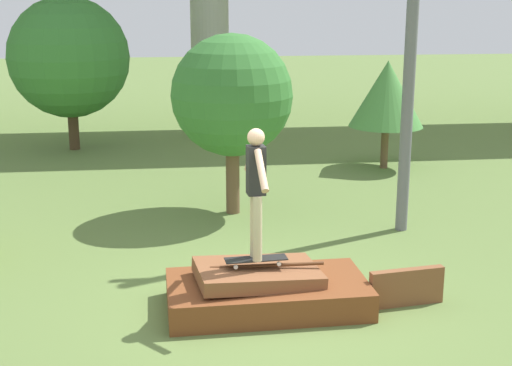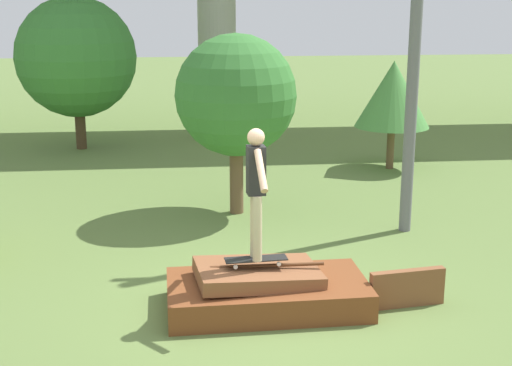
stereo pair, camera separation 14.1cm
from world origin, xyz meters
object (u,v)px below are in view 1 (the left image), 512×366
Objects in this scene: skater at (256,184)px; tree_mid_back at (232,96)px; tree_behind_left at (69,57)px; utility_pole at (412,23)px; tree_behind_right at (387,94)px; skateboard at (256,259)px.

tree_mid_back is at bearing 88.97° from skater.
tree_mid_back reaches higher than skater.
tree_behind_left reaches higher than tree_mid_back.
skater is at bearing -134.63° from utility_pole.
utility_pole reaches higher than tree_behind_left.
tree_behind_left is (-6.48, 7.54, -1.10)m from utility_pole.
tree_behind_right is (3.93, 7.44, 0.07)m from skater.
tree_mid_back reaches higher than skateboard.
skater is 0.25× the size of utility_pole.
utility_pole reaches higher than tree_behind_right.
skateboard is 0.32× the size of tree_behind_right.
skater is 4.31m from tree_mid_back.
tree_behind_left is at bearing 108.91° from skateboard.
utility_pole is 10.00m from tree_behind_left.
skater is at bearing -147.99° from skateboard.
skateboard is 4.99m from utility_pole.
utility_pole reaches higher than skater.
skater is 8.41m from tree_behind_right.
tree_mid_back is at bearing 88.97° from skateboard.
skateboard is 8.48m from tree_behind_right.
utility_pole is 2.69× the size of tree_behind_right.
tree_mid_back is at bearing -140.65° from tree_behind_right.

